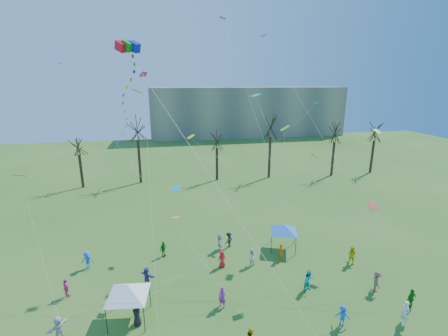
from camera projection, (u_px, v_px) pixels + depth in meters
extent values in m
cube|color=gray|center=(247.00, 112.00, 99.06)|extent=(60.00, 14.00, 15.00)
cylinder|color=black|center=(81.00, 171.00, 50.20)|extent=(0.44, 0.44, 5.47)
cylinder|color=black|center=(140.00, 162.00, 52.37)|extent=(0.44, 0.44, 7.38)
cylinder|color=black|center=(217.00, 164.00, 54.02)|extent=(0.44, 0.44, 5.68)
cylinder|color=black|center=(270.00, 157.00, 55.28)|extent=(0.44, 0.44, 7.33)
cylinder|color=black|center=(333.00, 159.00, 56.64)|extent=(0.44, 0.44, 6.20)
cylinder|color=black|center=(372.00, 157.00, 58.49)|extent=(0.44, 0.44, 6.11)
cube|color=red|center=(121.00, 46.00, 23.38)|extent=(1.02, 1.10, 1.02)
cube|color=#149918|center=(128.00, 47.00, 23.48)|extent=(1.02, 1.10, 1.02)
cube|color=#101CCF|center=(134.00, 47.00, 23.57)|extent=(1.02, 1.10, 1.02)
cylinder|color=white|center=(211.00, 178.00, 20.51)|extent=(0.02, 0.02, 23.23)
cylinder|color=#3F3F44|center=(106.00, 321.00, 21.03)|extent=(0.08, 0.08, 2.04)
cylinder|color=#3F3F44|center=(144.00, 319.00, 21.21)|extent=(0.08, 0.08, 2.04)
cylinder|color=#3F3F44|center=(116.00, 297.00, 23.45)|extent=(0.08, 0.08, 2.04)
cylinder|color=#3F3F44|center=(150.00, 295.00, 23.63)|extent=(0.08, 0.08, 2.04)
pyramid|color=white|center=(128.00, 290.00, 21.94)|extent=(3.86, 3.86, 0.87)
cylinder|color=#3F3F44|center=(271.00, 245.00, 31.05)|extent=(0.08, 0.08, 1.91)
cylinder|color=#3F3F44|center=(296.00, 247.00, 30.68)|extent=(0.08, 0.08, 1.91)
cylinder|color=#3F3F44|center=(272.00, 234.00, 33.29)|extent=(0.08, 0.08, 1.91)
cylinder|color=#3F3F44|center=(294.00, 236.00, 32.92)|extent=(0.08, 0.08, 1.91)
pyramid|color=blue|center=(284.00, 228.00, 31.62)|extent=(3.40, 3.40, 0.82)
imported|color=blue|center=(343.00, 315.00, 21.92)|extent=(1.16, 1.03, 1.56)
imported|color=#1B7C1B|center=(411.00, 298.00, 23.60)|extent=(1.00, 0.60, 1.60)
imported|color=silver|center=(58.00, 328.00, 20.73)|extent=(1.34, 1.55, 1.69)
imported|color=black|center=(137.00, 314.00, 21.92)|extent=(0.76, 0.98, 1.78)
imported|color=#AD2B9C|center=(222.00, 297.00, 23.62)|extent=(0.75, 0.75, 1.75)
imported|color=#0DAEB8|center=(309.00, 280.00, 25.54)|extent=(1.09, 0.98, 1.83)
imported|color=brown|center=(377.00, 281.00, 25.47)|extent=(1.03, 1.32, 1.79)
imported|color=#EC4E91|center=(66.00, 288.00, 24.78)|extent=(0.87, 0.99, 1.60)
imported|color=#4E4AA1|center=(147.00, 276.00, 26.24)|extent=(1.48, 1.40, 1.67)
imported|color=red|center=(222.00, 259.00, 28.82)|extent=(0.89, 0.69, 1.62)
imported|color=#CE600A|center=(281.00, 252.00, 29.84)|extent=(0.47, 0.67, 1.72)
imported|color=yellow|center=(352.00, 256.00, 29.21)|extent=(1.05, 1.12, 1.82)
imported|color=blue|center=(87.00, 260.00, 28.59)|extent=(1.16, 0.77, 1.68)
imported|color=#1B7C1E|center=(163.00, 249.00, 30.56)|extent=(0.91, 0.94, 1.58)
imported|color=silver|center=(220.00, 242.00, 31.65)|extent=(1.00, 1.79, 1.84)
imported|color=white|center=(251.00, 257.00, 29.09)|extent=(1.00, 0.87, 1.74)
imported|color=black|center=(229.00, 240.00, 32.35)|extent=(1.18, 1.13, 1.61)
imported|color=silver|center=(405.00, 313.00, 21.94)|extent=(0.48, 0.69, 1.84)
cube|color=red|center=(20.00, 176.00, 20.15)|extent=(0.59, 0.67, 0.24)
cylinder|color=white|center=(42.00, 258.00, 19.46)|extent=(0.01, 0.01, 10.60)
cube|color=#F128B7|center=(143.00, 74.00, 27.23)|extent=(0.76, 0.81, 0.43)
cylinder|color=white|center=(150.00, 187.00, 22.63)|extent=(0.01, 0.01, 21.19)
cube|color=#FFB01A|center=(176.00, 217.00, 19.33)|extent=(0.71, 0.73, 0.19)
cylinder|color=white|center=(214.00, 275.00, 19.56)|extent=(0.01, 0.01, 8.43)
cube|color=#1CB4D6|center=(256.00, 95.00, 25.20)|extent=(0.93, 0.84, 0.21)
cylinder|color=white|center=(297.00, 194.00, 23.49)|extent=(0.01, 0.01, 16.81)
cube|color=#2831E4|center=(263.00, 35.00, 32.54)|extent=(0.85, 0.89, 0.30)
cylinder|color=white|center=(326.00, 143.00, 28.00)|extent=(0.01, 0.01, 26.64)
cube|color=#B41E16|center=(372.00, 206.00, 23.40)|extent=(0.77, 0.86, 0.39)
cylinder|color=white|center=(225.00, 260.00, 22.00)|extent=(0.01, 0.01, 23.45)
cube|color=#73E636|center=(377.00, 131.00, 30.44)|extent=(0.75, 0.83, 0.36)
cylinder|color=white|center=(277.00, 205.00, 26.13)|extent=(0.01, 0.01, 26.35)
cube|color=purple|center=(60.00, 63.00, 29.25)|extent=(0.61, 0.72, 0.18)
cylinder|color=white|center=(133.00, 165.00, 26.38)|extent=(0.01, 0.01, 24.97)
cube|color=#D65B0B|center=(223.00, 18.00, 31.72)|extent=(0.66, 0.51, 0.22)
cylinder|color=white|center=(261.00, 133.00, 28.58)|extent=(0.01, 0.01, 25.64)
cube|color=#F02865|center=(314.00, 155.00, 26.57)|extent=(0.64, 0.54, 0.38)
cylinder|color=white|center=(345.00, 215.00, 25.97)|extent=(0.01, 0.01, 10.81)
cube|color=gold|center=(136.00, 91.00, 22.62)|extent=(0.86, 0.80, 0.31)
cylinder|color=white|center=(99.00, 191.00, 23.63)|extent=(0.01, 0.01, 15.70)
cube|color=#177AAF|center=(316.00, 103.00, 32.59)|extent=(0.73, 0.85, 0.27)
cylinder|color=white|center=(240.00, 178.00, 29.35)|extent=(0.01, 0.01, 23.05)
cube|color=#1A99C6|center=(176.00, 189.00, 25.80)|extent=(0.84, 0.91, 0.34)
cylinder|color=white|center=(200.00, 223.00, 27.25)|extent=(0.01, 0.01, 7.51)
cube|color=#59C22D|center=(285.00, 128.00, 20.33)|extent=(0.64, 0.57, 0.36)
cylinder|color=white|center=(283.00, 200.00, 25.02)|extent=(0.01, 0.01, 13.64)
cube|color=#E6FF1A|center=(191.00, 137.00, 32.67)|extent=(0.88, 0.80, 0.37)
cylinder|color=white|center=(267.00, 191.00, 30.89)|extent=(0.01, 0.01, 19.22)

